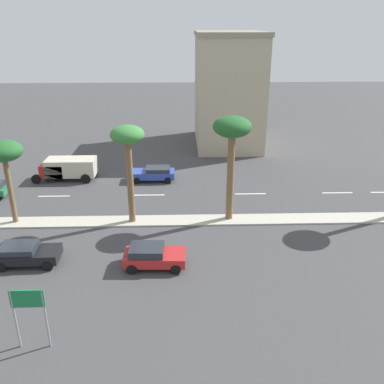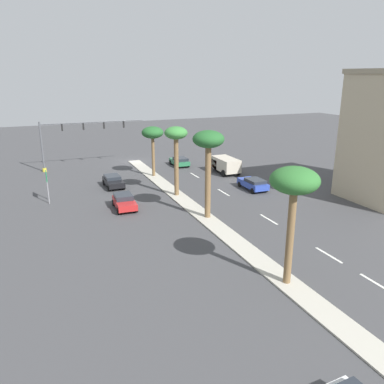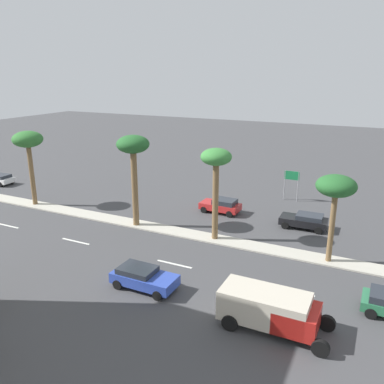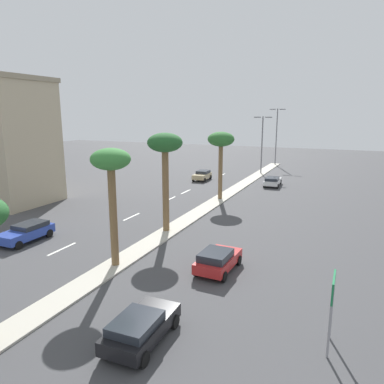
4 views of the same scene
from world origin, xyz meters
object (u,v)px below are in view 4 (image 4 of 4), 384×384
sedan_white_far (273,181)px  street_lamp_inboard (262,140)px  street_lamp_mid (277,132)px  sedan_blue_rear (27,232)px  palm_tree_near (221,142)px  palm_tree_outboard (111,168)px  sedan_tan_outboard (202,175)px  directional_road_sign (333,296)px  sedan_red_trailing (218,260)px  palm_tree_mid (165,149)px  sedan_black_center (141,327)px

sedan_white_far → street_lamp_inboard: bearing=112.1°
street_lamp_mid → sedan_blue_rear: bearing=-100.4°
street_lamp_inboard → street_lamp_mid: size_ratio=0.87×
palm_tree_near → palm_tree_outboard: bearing=-90.0°
sedan_white_far → palm_tree_near: bearing=-110.4°
palm_tree_near → sedan_blue_rear: size_ratio=1.80×
sedan_blue_rear → street_lamp_inboard: bearing=76.7°
palm_tree_near → street_lamp_inboard: bearing=89.8°
palm_tree_outboard → sedan_blue_rear: (-9.10, 1.17, -5.67)m
sedan_blue_rear → sedan_tan_outboard: sedan_tan_outboard is taller
directional_road_sign → sedan_blue_rear: 22.81m
sedan_red_trailing → sedan_white_far: bearing=94.8°
palm_tree_near → sedan_red_trailing: 20.24m
street_lamp_mid → palm_tree_near: bearing=-90.2°
palm_tree_mid → street_lamp_mid: street_lamp_mid is taller
sedan_tan_outboard → sedan_black_center: sedan_tan_outboard is taller
palm_tree_outboard → palm_tree_near: (0.01, 20.28, 0.18)m
directional_road_sign → sedan_red_trailing: 8.81m
palm_tree_mid → sedan_red_trailing: palm_tree_mid is taller
palm_tree_mid → sedan_blue_rear: palm_tree_mid is taller
sedan_blue_rear → sedan_white_far: sedan_blue_rear is taller
palm_tree_outboard → sedan_tan_outboard: 32.16m
sedan_red_trailing → sedan_blue_rear: (-15.42, -0.79, -0.02)m
directional_road_sign → street_lamp_inboard: bearing=106.8°
sedan_white_far → street_lamp_mid: bearing=100.2°
sedan_blue_rear → sedan_tan_outboard: size_ratio=1.09×
palm_tree_mid → street_lamp_mid: bearing=89.5°
sedan_red_trailing → sedan_black_center: bearing=-94.0°
sedan_black_center → sedan_white_far: 37.00m
sedan_red_trailing → sedan_black_center: (-0.57, -8.17, -0.03)m
directional_road_sign → sedan_white_far: directional_road_sign is taller
palm_tree_mid → palm_tree_outboard: bearing=-88.0°
street_lamp_inboard → sedan_blue_rear: street_lamp_inboard is taller
palm_tree_outboard → palm_tree_mid: size_ratio=0.93×
palm_tree_mid → sedan_red_trailing: bearing=-40.4°
directional_road_sign → sedan_red_trailing: bearing=142.6°
street_lamp_inboard → sedan_white_far: size_ratio=2.00×
street_lamp_inboard → sedan_white_far: bearing=-67.9°
street_lamp_inboard → sedan_black_center: street_lamp_inboard is taller
palm_tree_near → sedan_black_center: bearing=-77.8°
sedan_tan_outboard → sedan_white_far: size_ratio=0.85×
sedan_blue_rear → palm_tree_near: bearing=64.5°
sedan_tan_outboard → sedan_white_far: (10.46, -0.24, -0.05)m
palm_tree_near → sedan_white_far: (3.89, 10.45, -5.89)m
palm_tree_near → sedan_black_center: (5.75, -26.50, -5.86)m
sedan_blue_rear → sedan_white_far: bearing=66.3°
palm_tree_mid → palm_tree_near: bearing=88.8°
directional_road_sign → palm_tree_near: palm_tree_near is taller
sedan_tan_outboard → sedan_blue_rear: bearing=-94.9°
palm_tree_outboard → sedan_red_trailing: 8.71m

